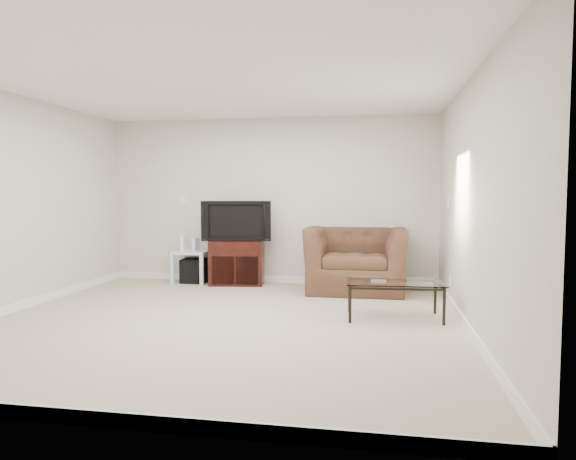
% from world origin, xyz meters
% --- Properties ---
extents(floor, '(5.00, 5.00, 0.00)m').
position_xyz_m(floor, '(0.00, 0.00, 0.00)').
color(floor, tan).
rests_on(floor, ground).
extents(ceiling, '(5.00, 5.00, 0.00)m').
position_xyz_m(ceiling, '(0.00, 0.00, 2.50)').
color(ceiling, white).
rests_on(ceiling, ground).
extents(wall_back, '(5.00, 0.02, 2.50)m').
position_xyz_m(wall_back, '(0.00, 2.50, 1.25)').
color(wall_back, silver).
rests_on(wall_back, ground).
extents(wall_left, '(0.02, 5.00, 2.50)m').
position_xyz_m(wall_left, '(-2.50, 0.00, 1.25)').
color(wall_left, silver).
rests_on(wall_left, ground).
extents(wall_right, '(0.02, 5.00, 2.50)m').
position_xyz_m(wall_right, '(2.50, 0.00, 1.25)').
color(wall_right, silver).
rests_on(wall_right, ground).
extents(plate_back, '(0.12, 0.02, 0.12)m').
position_xyz_m(plate_back, '(-1.40, 2.49, 1.25)').
color(plate_back, white).
rests_on(plate_back, wall_back).
extents(plate_right_switch, '(0.02, 0.09, 0.13)m').
position_xyz_m(plate_right_switch, '(2.49, 1.60, 1.25)').
color(plate_right_switch, white).
rests_on(plate_right_switch, wall_right).
extents(plate_right_outlet, '(0.02, 0.08, 0.12)m').
position_xyz_m(plate_right_outlet, '(2.49, 1.30, 0.30)').
color(plate_right_outlet, white).
rests_on(plate_right_outlet, wall_right).
extents(tv_stand, '(0.86, 0.65, 0.66)m').
position_xyz_m(tv_stand, '(-0.46, 2.28, 0.33)').
color(tv_stand, black).
rests_on(tv_stand, floor).
extents(dvd_player, '(0.49, 0.37, 0.06)m').
position_xyz_m(dvd_player, '(-0.46, 2.24, 0.55)').
color(dvd_player, black).
rests_on(dvd_player, tv_stand).
extents(television, '(0.98, 0.35, 0.59)m').
position_xyz_m(television, '(-0.46, 2.25, 0.96)').
color(television, black).
rests_on(television, tv_stand).
extents(side_table, '(0.52, 0.52, 0.49)m').
position_xyz_m(side_table, '(-1.17, 2.28, 0.25)').
color(side_table, silver).
rests_on(side_table, floor).
extents(subwoofer, '(0.39, 0.39, 0.37)m').
position_xyz_m(subwoofer, '(-1.14, 2.30, 0.17)').
color(subwoofer, black).
rests_on(subwoofer, floor).
extents(game_console, '(0.06, 0.17, 0.22)m').
position_xyz_m(game_console, '(-1.30, 2.26, 0.60)').
color(game_console, white).
rests_on(game_console, side_table).
extents(game_case, '(0.07, 0.15, 0.19)m').
position_xyz_m(game_case, '(-1.11, 2.26, 0.59)').
color(game_case, silver).
rests_on(game_case, side_table).
extents(recliner, '(1.37, 0.90, 1.20)m').
position_xyz_m(recliner, '(1.32, 2.05, 0.60)').
color(recliner, '#4B3521').
rests_on(recliner, floor).
extents(coffee_table, '(1.07, 0.65, 0.40)m').
position_xyz_m(coffee_table, '(1.80, 0.48, 0.20)').
color(coffee_table, black).
rests_on(coffee_table, floor).
extents(remote, '(0.17, 0.06, 0.02)m').
position_xyz_m(remote, '(1.63, 0.43, 0.42)').
color(remote, '#B2B2B7').
rests_on(remote, coffee_table).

